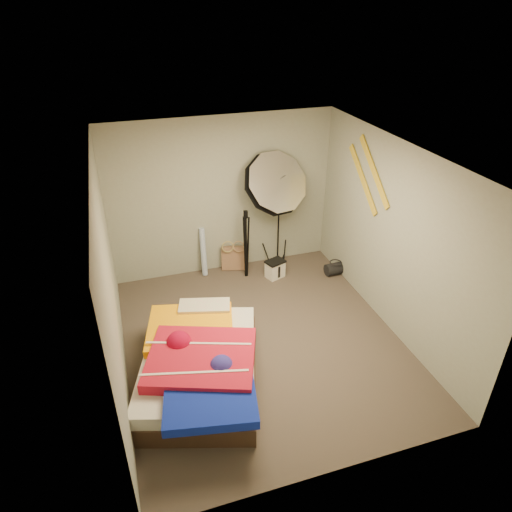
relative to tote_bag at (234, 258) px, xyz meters
name	(u,v)px	position (x,y,z in m)	size (l,w,h in m)	color
floor	(263,341)	(-0.12, -1.89, -0.20)	(4.00, 4.00, 0.00)	#4B4139
ceiling	(264,156)	(-0.12, -1.89, 2.30)	(4.00, 4.00, 0.00)	silver
wall_back	(222,197)	(-0.12, 0.11, 1.05)	(3.50, 3.50, 0.00)	#969E8F
wall_front	(341,377)	(-0.12, -3.89, 1.05)	(3.50, 3.50, 0.00)	#969E8F
wall_left	(110,284)	(-1.87, -1.89, 1.05)	(4.00, 4.00, 0.00)	#969E8F
wall_right	(393,238)	(1.63, -1.89, 1.05)	(4.00, 4.00, 0.00)	#969E8F
tote_bag	(234,258)	(0.00, 0.00, 0.00)	(0.39, 0.12, 0.39)	#9B7358
wrapping_roll	(203,252)	(-0.49, 0.01, 0.20)	(0.09, 0.09, 0.79)	#6488C8
camera_case	(275,270)	(0.56, -0.46, -0.06)	(0.27, 0.20, 0.27)	white
duffel_bag	(335,269)	(1.53, -0.67, -0.10)	(0.20, 0.20, 0.32)	black
wall_stripe_upper	(374,171)	(1.61, -1.29, 1.75)	(0.02, 1.10, 0.10)	gold
wall_stripe_lower	(363,179)	(1.61, -1.04, 1.55)	(0.02, 1.10, 0.10)	gold
bed	(200,364)	(-1.04, -2.35, 0.08)	(1.78, 2.24, 0.54)	#3F2A1E
photo_umbrella	(274,184)	(0.59, -0.23, 1.30)	(1.18, 0.80, 2.09)	black
camera_tripod	(246,240)	(0.13, -0.28, 0.46)	(0.07, 0.07, 1.15)	black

